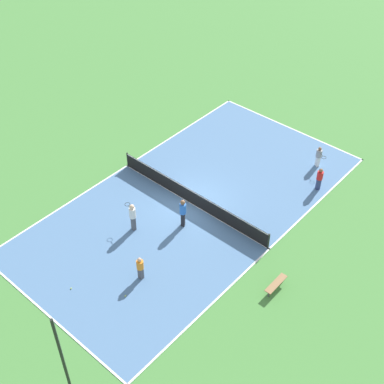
{
  "coord_description": "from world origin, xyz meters",
  "views": [
    {
      "loc": [
        -15.1,
        17.23,
        20.69
      ],
      "look_at": [
        0.0,
        0.0,
        0.9
      ],
      "focal_mm": 50.0,
      "sensor_mm": 36.0,
      "label": 1
    }
  ],
  "objects_px": {
    "tennis_net": "(192,197)",
    "tennis_ball_far_baseline": "(71,288)",
    "player_far_white": "(133,215)",
    "tennis_ball_right_alley": "(125,296)",
    "player_coach_red": "(320,178)",
    "player_near_blue": "(183,211)",
    "player_baseline_gray": "(319,156)",
    "bench": "(276,284)",
    "fence_post_back_left": "(63,361)",
    "player_center_orange": "(140,267)"
  },
  "relations": [
    {
      "from": "tennis_net",
      "to": "tennis_ball_far_baseline",
      "type": "height_order",
      "value": "tennis_net"
    },
    {
      "from": "tennis_net",
      "to": "tennis_ball_far_baseline",
      "type": "xyz_separation_m",
      "value": [
        0.34,
        8.59,
        -0.49
      ]
    },
    {
      "from": "player_far_white",
      "to": "tennis_ball_right_alley",
      "type": "bearing_deg",
      "value": 148.85
    },
    {
      "from": "player_far_white",
      "to": "tennis_ball_right_alley",
      "type": "relative_size",
      "value": 25.99
    },
    {
      "from": "player_coach_red",
      "to": "player_near_blue",
      "type": "bearing_deg",
      "value": -162.33
    },
    {
      "from": "player_baseline_gray",
      "to": "player_near_blue",
      "type": "relative_size",
      "value": 0.78
    },
    {
      "from": "bench",
      "to": "player_baseline_gray",
      "type": "distance_m",
      "value": 10.49
    },
    {
      "from": "tennis_net",
      "to": "tennis_ball_far_baseline",
      "type": "bearing_deg",
      "value": 87.74
    },
    {
      "from": "player_coach_red",
      "to": "player_baseline_gray",
      "type": "bearing_deg",
      "value": 77.17
    },
    {
      "from": "player_coach_red",
      "to": "fence_post_back_left",
      "type": "xyz_separation_m",
      "value": [
        0.66,
        18.02,
        1.75
      ]
    },
    {
      "from": "player_far_white",
      "to": "tennis_ball_far_baseline",
      "type": "distance_m",
      "value": 5.08
    },
    {
      "from": "bench",
      "to": "player_baseline_gray",
      "type": "relative_size",
      "value": 1.04
    },
    {
      "from": "player_center_orange",
      "to": "player_far_white",
      "type": "height_order",
      "value": "player_far_white"
    },
    {
      "from": "player_center_orange",
      "to": "fence_post_back_left",
      "type": "distance_m",
      "value": 6.93
    },
    {
      "from": "tennis_ball_right_alley",
      "to": "fence_post_back_left",
      "type": "bearing_deg",
      "value": 113.08
    },
    {
      "from": "fence_post_back_left",
      "to": "tennis_ball_right_alley",
      "type": "bearing_deg",
      "value": -66.92
    },
    {
      "from": "bench",
      "to": "player_baseline_gray",
      "type": "bearing_deg",
      "value": -159.84
    },
    {
      "from": "player_near_blue",
      "to": "tennis_ball_right_alley",
      "type": "xyz_separation_m",
      "value": [
        -1.19,
        5.49,
        -1.02
      ]
    },
    {
      "from": "tennis_ball_far_baseline",
      "to": "player_center_orange",
      "type": "bearing_deg",
      "value": -126.77
    },
    {
      "from": "player_far_white",
      "to": "fence_post_back_left",
      "type": "relative_size",
      "value": 0.34
    },
    {
      "from": "player_near_blue",
      "to": "tennis_net",
      "type": "bearing_deg",
      "value": -6.33
    },
    {
      "from": "tennis_net",
      "to": "player_coach_red",
      "type": "relative_size",
      "value": 7.16
    },
    {
      "from": "tennis_ball_right_alley",
      "to": "bench",
      "type": "bearing_deg",
      "value": -135.17
    },
    {
      "from": "player_center_orange",
      "to": "tennis_ball_right_alley",
      "type": "relative_size",
      "value": 20.85
    },
    {
      "from": "player_far_white",
      "to": "fence_post_back_left",
      "type": "height_order",
      "value": "fence_post_back_left"
    },
    {
      "from": "player_coach_red",
      "to": "tennis_ball_far_baseline",
      "type": "bearing_deg",
      "value": -154.16
    },
    {
      "from": "player_coach_red",
      "to": "player_near_blue",
      "type": "relative_size",
      "value": 0.82
    },
    {
      "from": "player_near_blue",
      "to": "fence_post_back_left",
      "type": "height_order",
      "value": "fence_post_back_left"
    },
    {
      "from": "tennis_net",
      "to": "player_baseline_gray",
      "type": "height_order",
      "value": "player_baseline_gray"
    },
    {
      "from": "player_far_white",
      "to": "fence_post_back_left",
      "type": "bearing_deg",
      "value": 139.33
    },
    {
      "from": "fence_post_back_left",
      "to": "player_baseline_gray",
      "type": "bearing_deg",
      "value": -88.48
    },
    {
      "from": "tennis_net",
      "to": "fence_post_back_left",
      "type": "bearing_deg",
      "value": 108.71
    },
    {
      "from": "player_coach_red",
      "to": "player_baseline_gray",
      "type": "relative_size",
      "value": 1.06
    },
    {
      "from": "tennis_ball_right_alley",
      "to": "fence_post_back_left",
      "type": "height_order",
      "value": "fence_post_back_left"
    },
    {
      "from": "bench",
      "to": "tennis_ball_far_baseline",
      "type": "distance_m",
      "value": 10.0
    },
    {
      "from": "player_near_blue",
      "to": "fence_post_back_left",
      "type": "distance_m",
      "value": 11.04
    },
    {
      "from": "player_center_orange",
      "to": "player_far_white",
      "type": "bearing_deg",
      "value": 141.83
    },
    {
      "from": "player_center_orange",
      "to": "tennis_ball_right_alley",
      "type": "distance_m",
      "value": 1.56
    },
    {
      "from": "player_baseline_gray",
      "to": "fence_post_back_left",
      "type": "bearing_deg",
      "value": -55.77
    },
    {
      "from": "player_center_orange",
      "to": "fence_post_back_left",
      "type": "height_order",
      "value": "fence_post_back_left"
    },
    {
      "from": "bench",
      "to": "tennis_ball_far_baseline",
      "type": "xyz_separation_m",
      "value": [
        7.52,
        6.59,
        -0.33
      ]
    },
    {
      "from": "player_coach_red",
      "to": "tennis_ball_far_baseline",
      "type": "distance_m",
      "value": 15.41
    },
    {
      "from": "player_coach_red",
      "to": "player_far_white",
      "type": "distance_m",
      "value": 11.2
    },
    {
      "from": "bench",
      "to": "tennis_ball_far_baseline",
      "type": "relative_size",
      "value": 21.65
    },
    {
      "from": "tennis_net",
      "to": "fence_post_back_left",
      "type": "xyz_separation_m",
      "value": [
        -4.09,
        12.09,
        2.07
      ]
    },
    {
      "from": "player_center_orange",
      "to": "tennis_ball_far_baseline",
      "type": "distance_m",
      "value": 3.54
    },
    {
      "from": "player_coach_red",
      "to": "tennis_ball_right_alley",
      "type": "relative_size",
      "value": 22.07
    },
    {
      "from": "bench",
      "to": "player_far_white",
      "type": "height_order",
      "value": "player_far_white"
    },
    {
      "from": "tennis_ball_far_baseline",
      "to": "tennis_ball_right_alley",
      "type": "distance_m",
      "value": 2.74
    },
    {
      "from": "bench",
      "to": "player_coach_red",
      "type": "bearing_deg",
      "value": -163.03
    }
  ]
}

